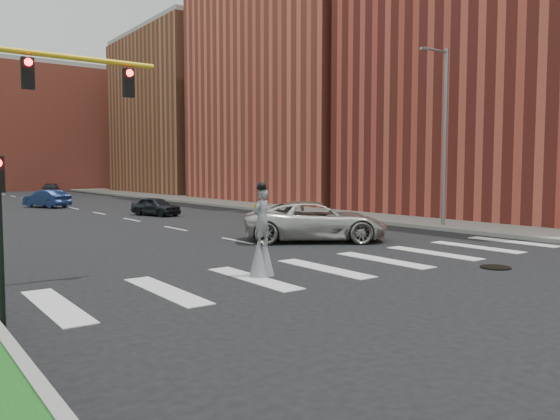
% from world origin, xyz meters
% --- Properties ---
extents(ground_plane, '(160.00, 160.00, 0.00)m').
position_xyz_m(ground_plane, '(0.00, 0.00, 0.00)').
color(ground_plane, black).
rests_on(ground_plane, ground).
extents(sidewalk_right, '(5.00, 90.00, 0.18)m').
position_xyz_m(sidewalk_right, '(12.50, 25.00, 0.09)').
color(sidewalk_right, gray).
rests_on(sidewalk_right, ground).
extents(manhole, '(0.90, 0.90, 0.04)m').
position_xyz_m(manhole, '(3.00, -2.00, 0.02)').
color(manhole, black).
rests_on(manhole, ground).
extents(building_near, '(16.00, 20.00, 22.00)m').
position_xyz_m(building_near, '(22.00, 8.00, 11.00)').
color(building_near, '#9A352A').
rests_on(building_near, ground).
extents(building_mid, '(16.00, 22.00, 24.00)m').
position_xyz_m(building_mid, '(22.00, 30.00, 12.00)').
color(building_mid, '#C5533E').
rests_on(building_mid, ground).
extents(building_far, '(16.00, 22.00, 20.00)m').
position_xyz_m(building_far, '(22.00, 54.00, 10.00)').
color(building_far, '#975537').
rests_on(building_far, ground).
extents(building_backdrop, '(26.00, 14.00, 18.00)m').
position_xyz_m(building_backdrop, '(6.00, 78.00, 9.00)').
color(building_backdrop, '#C5533E').
rests_on(building_backdrop, ground).
extents(streetlight, '(2.05, 0.20, 9.00)m').
position_xyz_m(streetlight, '(10.90, 6.00, 4.90)').
color(streetlight, slate).
rests_on(streetlight, ground).
extents(stilt_performer, '(0.82, 0.62, 2.64)m').
position_xyz_m(stilt_performer, '(-3.46, 1.14, 0.99)').
color(stilt_performer, '#382416').
rests_on(stilt_performer, ground).
extents(suv_crossing, '(6.50, 5.60, 1.66)m').
position_xyz_m(suv_crossing, '(2.66, 6.12, 0.83)').
color(suv_crossing, beige).
rests_on(suv_crossing, ground).
extents(car_near, '(2.54, 3.87, 1.22)m').
position_xyz_m(car_near, '(2.40, 21.98, 0.61)').
color(car_near, black).
rests_on(car_near, ground).
extents(car_mid, '(3.03, 4.48, 1.40)m').
position_xyz_m(car_mid, '(-1.44, 34.31, 0.70)').
color(car_mid, navy).
rests_on(car_mid, ground).
extents(car_far, '(3.24, 4.98, 1.34)m').
position_xyz_m(car_far, '(4.23, 56.93, 0.67)').
color(car_far, black).
rests_on(car_far, ground).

